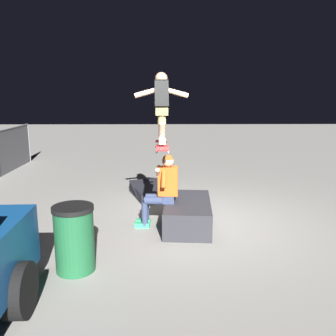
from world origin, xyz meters
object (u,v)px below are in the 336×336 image
(person_sitting_on_ledge, at_px, (162,187))
(trash_bin, at_px, (74,238))
(skater_airborne, at_px, (162,104))
(skateboard, at_px, (162,146))
(ledge_box_main, at_px, (188,213))
(kicker_ramp, at_px, (153,194))

(person_sitting_on_ledge, xyz_separation_m, trash_bin, (-1.60, 1.15, -0.26))
(skater_airborne, bearing_deg, trash_bin, 142.72)
(skateboard, xyz_separation_m, skater_airborne, (0.06, 0.00, 0.69))
(ledge_box_main, distance_m, person_sitting_on_ledge, 0.66)
(skateboard, distance_m, kicker_ramp, 2.43)
(skateboard, relative_size, skater_airborne, 0.92)
(person_sitting_on_ledge, bearing_deg, skateboard, 179.79)
(skater_airborne, bearing_deg, person_sitting_on_ledge, -1.35)
(kicker_ramp, relative_size, trash_bin, 1.62)
(ledge_box_main, relative_size, skateboard, 1.47)
(person_sitting_on_ledge, relative_size, skater_airborne, 1.15)
(kicker_ramp, bearing_deg, ledge_box_main, -160.18)
(kicker_ramp, bearing_deg, skateboard, -174.00)
(trash_bin, bearing_deg, person_sitting_on_ledge, -35.68)
(person_sitting_on_ledge, bearing_deg, trash_bin, 144.32)
(person_sitting_on_ledge, relative_size, kicker_ramp, 0.89)
(ledge_box_main, bearing_deg, kicker_ramp, 19.82)
(person_sitting_on_ledge, height_order, trash_bin, person_sitting_on_ledge)
(person_sitting_on_ledge, xyz_separation_m, skater_airborne, (-0.09, 0.00, 1.43))
(person_sitting_on_ledge, distance_m, trash_bin, 1.98)
(person_sitting_on_ledge, height_order, skateboard, skateboard)
(skater_airborne, bearing_deg, kicker_ramp, 6.12)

